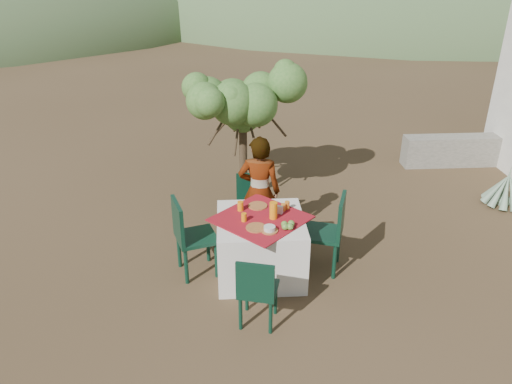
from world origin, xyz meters
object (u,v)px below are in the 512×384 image
chair_near (257,289)px  juice_pitcher (273,210)px  person (259,191)px  agave (506,190)px  table (261,246)px  chair_right (330,230)px  shrub_tree (247,107)px  chair_far (251,201)px  chair_left (189,234)px

chair_near → juice_pitcher: juice_pitcher is taller
person → agave: bearing=-157.9°
table → chair_near: size_ratio=1.54×
table → juice_pitcher: juice_pitcher is taller
juice_pitcher → table: bearing=174.2°
table → chair_right: 0.85m
person → shrub_tree: shrub_tree is taller
shrub_tree → juice_pitcher: 2.18m
shrub_tree → chair_far: bearing=-89.8°
chair_right → juice_pitcher: bearing=-67.7°
chair_near → chair_right: 1.37m
person → chair_right: bearing=148.8°
table → chair_near: chair_near is taller
agave → juice_pitcher: (-3.77, -1.60, 0.62)m
chair_near → chair_far: bearing=-76.5°
chair_far → chair_right: bearing=-49.2°
chair_left → chair_right: (1.68, -0.01, 0.00)m
agave → chair_left: bearing=-162.0°
chair_near → chair_left: (-0.74, 1.00, 0.08)m
shrub_tree → agave: (3.98, -0.47, -1.26)m
chair_right → table: bearing=-69.4°
chair_right → juice_pitcher: size_ratio=4.89×
chair_left → agave: chair_left is taller
chair_right → juice_pitcher: (-0.69, -0.04, 0.31)m
chair_left → agave: bearing=-89.2°
person → chair_left: bearing=47.5°
table → person: person is taller
chair_right → juice_pitcher: chair_right is taller
chair_right → person: size_ratio=0.66×
chair_near → shrub_tree: bearing=-76.0°
table → agave: bearing=22.1°
chair_left → person: person is taller
shrub_tree → agave: size_ratio=2.63×
table → shrub_tree: size_ratio=0.68×
table → person: (0.03, 0.72, 0.37)m
juice_pitcher → chair_near: bearing=-104.8°
chair_near → table: bearing=-81.5°
chair_far → person: (0.10, -0.31, 0.29)m
chair_far → agave: bearing=6.8°
chair_far → chair_left: chair_left is taller
person → juice_pitcher: person is taller
chair_left → chair_right: chair_right is taller
person → shrub_tree: size_ratio=0.79×
chair_left → juice_pitcher: 1.04m
chair_far → agave: size_ratio=1.15×
chair_near → chair_left: 1.25m
chair_near → person: size_ratio=0.56×
chair_left → table: bearing=-109.7°
table → juice_pitcher: size_ratio=6.36×
chair_left → juice_pitcher: chair_left is taller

